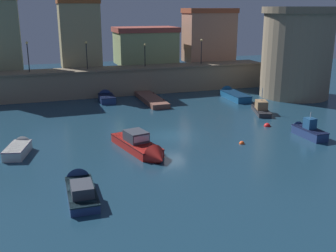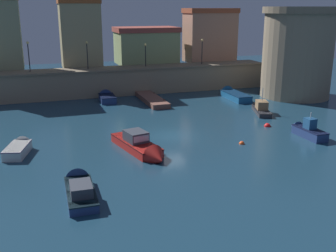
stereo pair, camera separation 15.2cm
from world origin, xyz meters
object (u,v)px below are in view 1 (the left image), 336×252
(moored_boat_2, at_px, (20,148))
(moored_boat_3, at_px, (306,130))
(moored_boat_5, at_px, (106,97))
(quay_lamp_1, at_px, (86,51))
(moored_boat_6, at_px, (260,108))
(fortress_tower, at_px, (297,52))
(quay_lamp_2, at_px, (145,51))
(mooring_buoy_0, at_px, (267,126))
(quay_lamp_3, at_px, (201,47))
(moored_boat_0, at_px, (142,147))
(quay_lamp_0, at_px, (28,52))
(mooring_buoy_1, at_px, (242,144))
(moored_boat_1, at_px, (80,187))
(moored_boat_4, at_px, (232,94))

(moored_boat_2, relative_size, moored_boat_3, 0.97)
(moored_boat_5, bearing_deg, moored_boat_3, -141.66)
(quay_lamp_1, height_order, moored_boat_6, quay_lamp_1)
(fortress_tower, height_order, quay_lamp_2, fortress_tower)
(quay_lamp_1, height_order, mooring_buoy_0, quay_lamp_1)
(quay_lamp_3, relative_size, moored_boat_0, 0.46)
(quay_lamp_0, xyz_separation_m, quay_lamp_3, (23.38, 0.00, -0.16))
(mooring_buoy_1, bearing_deg, moored_boat_1, -160.09)
(quay_lamp_0, xyz_separation_m, mooring_buoy_0, (21.83, -20.31, -6.01))
(moored_boat_3, distance_m, moored_boat_5, 25.08)
(fortress_tower, relative_size, quay_lamp_2, 3.73)
(quay_lamp_2, height_order, moored_boat_4, quay_lamp_2)
(quay_lamp_2, distance_m, moored_boat_4, 13.08)
(moored_boat_0, relative_size, moored_boat_6, 1.29)
(moored_boat_4, distance_m, moored_boat_6, 7.57)
(quay_lamp_1, xyz_separation_m, moored_boat_2, (-8.47, -20.45, -5.50))
(moored_boat_4, relative_size, mooring_buoy_0, 10.06)
(moored_boat_0, distance_m, mooring_buoy_0, 14.16)
(moored_boat_0, bearing_deg, moored_boat_2, -121.68)
(quay_lamp_2, bearing_deg, mooring_buoy_1, -85.77)
(moored_boat_0, relative_size, moored_boat_5, 1.73)
(quay_lamp_1, xyz_separation_m, moored_boat_6, (17.07, -14.78, -5.49))
(fortress_tower, bearing_deg, moored_boat_3, -121.79)
(fortress_tower, distance_m, quay_lamp_3, 13.07)
(quay_lamp_0, bearing_deg, moored_boat_6, -31.32)
(fortress_tower, bearing_deg, moored_boat_5, 167.54)
(quay_lamp_0, distance_m, moored_boat_3, 34.08)
(quay_lamp_3, xyz_separation_m, moored_boat_6, (0.91, -14.78, -5.42))
(moored_boat_1, relative_size, moored_boat_5, 1.36)
(moored_boat_5, height_order, mooring_buoy_0, moored_boat_5)
(moored_boat_1, relative_size, moored_boat_2, 1.35)
(quay_lamp_1, bearing_deg, moored_boat_4, -22.46)
(fortress_tower, bearing_deg, moored_boat_0, -149.38)
(fortress_tower, xyz_separation_m, moored_boat_0, (-24.74, -14.64, -5.26))
(quay_lamp_3, height_order, moored_boat_5, quay_lamp_3)
(moored_boat_2, distance_m, mooring_buoy_0, 23.10)
(quay_lamp_3, height_order, moored_boat_4, quay_lamp_3)
(quay_lamp_0, distance_m, mooring_buoy_0, 30.42)
(moored_boat_6, distance_m, mooring_buoy_0, 6.07)
(fortress_tower, height_order, mooring_buoy_0, fortress_tower)
(quay_lamp_0, bearing_deg, quay_lamp_3, 0.00)
(moored_boat_0, relative_size, moored_boat_1, 1.27)
(moored_boat_0, bearing_deg, moored_boat_4, 122.10)
(moored_boat_6, bearing_deg, quay_lamp_2, 51.40)
(moored_boat_1, xyz_separation_m, mooring_buoy_0, (19.39, 9.17, -0.40))
(quay_lamp_3, relative_size, mooring_buoy_1, 7.30)
(moored_boat_4, distance_m, mooring_buoy_1, 18.76)
(quay_lamp_2, relative_size, quay_lamp_3, 0.88)
(quay_lamp_3, distance_m, mooring_buoy_1, 25.80)
(moored_boat_6, relative_size, mooring_buoy_1, 12.26)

